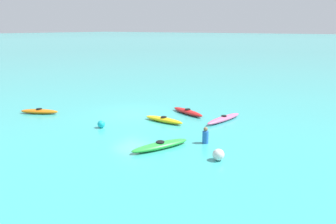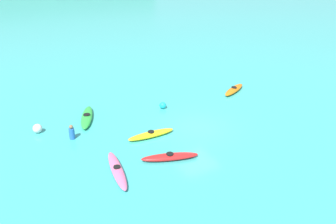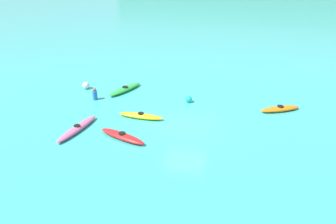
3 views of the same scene
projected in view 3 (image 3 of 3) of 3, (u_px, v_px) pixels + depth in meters
The scene contains 9 objects.
ground_plane at pixel (186, 126), 18.74m from camera, with size 600.00×600.00×0.00m, color #38ADA8.
kayak_pink at pixel (77, 128), 18.15m from camera, with size 1.11×3.50×0.37m.
kayak_green at pixel (125, 89), 23.61m from camera, with size 1.85×3.24×0.37m.
kayak_orange at pixel (280, 109), 20.52m from camera, with size 2.69×1.82×0.37m.
kayak_yellow at pixel (141, 116), 19.59m from camera, with size 2.86×0.65×0.37m.
kayak_red at pixel (122, 136), 17.35m from camera, with size 3.04×1.56×0.37m.
buoy_cyan at pixel (189, 99), 21.76m from camera, with size 0.45×0.45×0.45m, color #19B7C6.
buoy_white at pixel (86, 85), 24.00m from camera, with size 0.54×0.54×0.54m, color white.
person_near_shore at pixel (95, 94), 22.11m from camera, with size 0.40×0.40×0.88m.
Camera 3 is at (2.96, -16.25, 8.96)m, focal length 33.70 mm.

